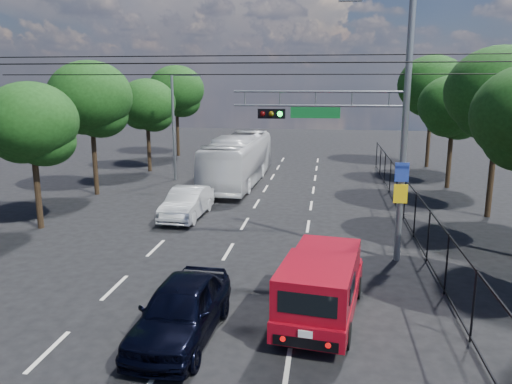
% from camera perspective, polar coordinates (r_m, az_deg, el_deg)
% --- Properties ---
extents(ground, '(120.00, 120.00, 0.00)m').
position_cam_1_polar(ground, '(12.95, -10.53, -18.44)').
color(ground, black).
rests_on(ground, ground).
extents(lane_markings, '(6.12, 38.00, 0.01)m').
position_cam_1_polar(lane_markings, '(25.63, -0.57, -2.40)').
color(lane_markings, beige).
rests_on(lane_markings, ground).
extents(signal_mast, '(6.43, 0.39, 9.50)m').
position_cam_1_polar(signal_mast, '(18.57, 12.96, 7.98)').
color(signal_mast, slate).
rests_on(signal_mast, ground).
extents(streetlight_left, '(2.09, 0.22, 7.08)m').
position_cam_1_polar(streetlight_left, '(34.11, -9.16, 7.90)').
color(streetlight_left, slate).
rests_on(streetlight_left, ground).
extents(utility_wires, '(22.00, 5.04, 0.74)m').
position_cam_1_polar(utility_wires, '(19.67, -2.97, 14.32)').
color(utility_wires, black).
rests_on(utility_wires, ground).
extents(fence_right, '(0.06, 34.03, 2.00)m').
position_cam_1_polar(fence_right, '(23.63, 17.26, -1.70)').
color(fence_right, black).
rests_on(fence_right, ground).
extents(tree_right_c, '(5.10, 5.10, 8.29)m').
position_cam_1_polar(tree_right_c, '(26.74, 26.06, 9.41)').
color(tree_right_c, black).
rests_on(tree_right_c, ground).
extents(tree_right_d, '(4.32, 4.32, 7.02)m').
position_cam_1_polar(tree_right_d, '(33.42, 21.65, 8.66)').
color(tree_right_d, black).
rests_on(tree_right_d, ground).
extents(tree_right_e, '(5.28, 5.28, 8.58)m').
position_cam_1_polar(tree_right_e, '(41.25, 19.51, 10.91)').
color(tree_right_e, black).
rests_on(tree_right_e, ground).
extents(tree_left_b, '(4.08, 4.08, 6.63)m').
position_cam_1_polar(tree_left_b, '(24.33, -24.20, 6.66)').
color(tree_left_b, black).
rests_on(tree_left_b, ground).
extents(tree_left_c, '(4.80, 4.80, 7.80)m').
position_cam_1_polar(tree_left_c, '(30.68, -18.32, 9.65)').
color(tree_left_c, black).
rests_on(tree_left_c, ground).
extents(tree_left_d, '(4.20, 4.20, 6.83)m').
position_cam_1_polar(tree_left_d, '(37.90, -12.31, 9.40)').
color(tree_left_d, black).
rests_on(tree_left_d, ground).
extents(tree_left_e, '(4.92, 4.92, 7.99)m').
position_cam_1_polar(tree_left_e, '(45.51, -9.05, 11.04)').
color(tree_left_e, black).
rests_on(tree_left_e, ground).
extents(red_pickup, '(2.57, 5.40, 1.94)m').
position_cam_1_polar(red_pickup, '(14.40, 7.50, -10.40)').
color(red_pickup, black).
rests_on(red_pickup, ground).
extents(navy_hatchback, '(2.07, 4.71, 1.58)m').
position_cam_1_polar(navy_hatchback, '(13.53, -8.56, -13.15)').
color(navy_hatchback, black).
rests_on(navy_hatchback, ground).
extents(white_bus, '(2.97, 11.43, 3.17)m').
position_cam_1_polar(white_bus, '(32.68, -2.04, 3.69)').
color(white_bus, silver).
rests_on(white_bus, ground).
extents(white_van, '(1.74, 4.57, 1.49)m').
position_cam_1_polar(white_van, '(24.83, -7.89, -1.26)').
color(white_van, silver).
rests_on(white_van, ground).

